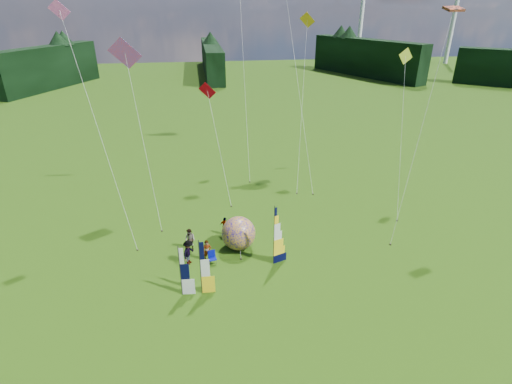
{
  "coord_description": "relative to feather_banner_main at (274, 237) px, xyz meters",
  "views": [
    {
      "loc": [
        -4.57,
        -19.85,
        17.1
      ],
      "look_at": [
        -1.0,
        4.0,
        5.5
      ],
      "focal_mm": 28.0,
      "sensor_mm": 36.0,
      "label": 1
    }
  ],
  "objects": [
    {
      "name": "small_kite_green",
      "position": [
        0.44,
        20.1,
        8.92
      ],
      "size": [
        4.61,
        13.82,
        22.4
      ],
      "primitive_type": null,
      "rotation": [
        0.0,
        0.0,
        -0.15
      ],
      "color": "green",
      "rests_on": "ground"
    },
    {
      "name": "bol_inflatable",
      "position": [
        -2.23,
        2.44,
        -0.99
      ],
      "size": [
        3.22,
        3.22,
        2.58
      ],
      "primitive_type": "sphere",
      "rotation": [
        0.0,
        0.0,
        -0.3
      ],
      "color": "#100378",
      "rests_on": "ground"
    },
    {
      "name": "ground",
      "position": [
        -0.16,
        -3.32,
        -2.28
      ],
      "size": [
        220.0,
        220.0,
        0.0
      ],
      "primitive_type": "plane",
      "color": "#39720E",
      "rests_on": "ground"
    },
    {
      "name": "spectator_d",
      "position": [
        -3.09,
        4.5,
        -1.51
      ],
      "size": [
        0.95,
        0.84,
        1.55
      ],
      "primitive_type": "imported",
      "rotation": [
        0.0,
        0.0,
        2.5
      ],
      "color": "#66594C",
      "rests_on": "ground"
    },
    {
      "name": "small_kite_orange",
      "position": [
        5.62,
        15.07,
        6.03
      ],
      "size": [
        7.49,
        11.6,
        16.61
      ],
      "primitive_type": null,
      "rotation": [
        0.0,
        0.0,
        -0.26
      ],
      "color": "orange",
      "rests_on": "ground"
    },
    {
      "name": "spectator_c",
      "position": [
        -5.96,
        0.96,
        -1.33
      ],
      "size": [
        0.97,
        1.29,
        1.89
      ],
      "primitive_type": "imported",
      "rotation": [
        0.0,
        0.0,
        1.08
      ],
      "color": "#66594C",
      "rests_on": "ground"
    },
    {
      "name": "spectator_b",
      "position": [
        -5.87,
        2.73,
        -1.4
      ],
      "size": [
        0.94,
        0.85,
        1.76
      ],
      "primitive_type": "imported",
      "rotation": [
        0.0,
        0.0,
        -0.65
      ],
      "color": "#66594C",
      "rests_on": "ground"
    },
    {
      "name": "spectator_a",
      "position": [
        -4.65,
        1.09,
        -1.43
      ],
      "size": [
        0.62,
        0.41,
        1.69
      ],
      "primitive_type": "imported",
      "rotation": [
        0.0,
        0.0,
        -0.0
      ],
      "color": "#66594C",
      "rests_on": "ground"
    },
    {
      "name": "kite_whale",
      "position": [
        5.51,
        16.69,
        8.13
      ],
      "size": [
        9.02,
        16.08,
        20.82
      ],
      "primitive_type": null,
      "rotation": [
        0.0,
        0.0,
        0.33
      ],
      "color": "black",
      "rests_on": "ground"
    },
    {
      "name": "side_banner_left",
      "position": [
        -5.15,
        -2.45,
        -0.33
      ],
      "size": [
        1.08,
        0.13,
        3.9
      ],
      "primitive_type": null,
      "rotation": [
        0.0,
        0.0,
        -0.03
      ],
      "color": "yellow",
      "rests_on": "ground"
    },
    {
      "name": "small_kite_red",
      "position": [
        -2.9,
        12.74,
        3.03
      ],
      "size": [
        7.05,
        10.71,
        10.63
      ],
      "primitive_type": null,
      "rotation": [
        0.0,
        0.0,
        -0.3
      ],
      "color": "#C70010",
      "rests_on": "ground"
    },
    {
      "name": "kite_rainbow_delta",
      "position": [
        -9.26,
        9.16,
        5.41
      ],
      "size": [
        7.01,
        11.5,
        15.38
      ],
      "primitive_type": null,
      "rotation": [
        0.0,
        0.0,
        0.05
      ],
      "color": "red",
      "rests_on": "ground"
    },
    {
      "name": "turbine_right",
      "position": [
        44.84,
        98.68,
        12.72
      ],
      "size": [
        8.0,
        1.2,
        30.0
      ],
      "primitive_type": null,
      "color": "silver",
      "rests_on": "ground"
    },
    {
      "name": "small_kite_pink",
      "position": [
        -11.82,
        6.09,
        6.56
      ],
      "size": [
        7.25,
        8.89,
        17.69
      ],
      "primitive_type": null,
      "rotation": [
        0.0,
        0.0,
        0.13
      ],
      "color": "#D0509E",
      "rests_on": "ground"
    },
    {
      "name": "treeline_ring",
      "position": [
        -0.16,
        -3.32,
        1.72
      ],
      "size": [
        210.0,
        210.0,
        8.0
      ],
      "primitive_type": null,
      "color": "black",
      "rests_on": "ground"
    },
    {
      "name": "kite_parafoil",
      "position": [
        11.67,
        3.42,
        6.82
      ],
      "size": [
        8.8,
        8.95,
        18.19
      ],
      "primitive_type": null,
      "rotation": [
        0.0,
        0.0,
        0.15
      ],
      "color": "#D54E2E",
      "rests_on": "ground"
    },
    {
      "name": "feather_banner_main",
      "position": [
        0.0,
        0.0,
        0.0
      ],
      "size": [
        1.2,
        0.52,
        4.56
      ],
      "primitive_type": null,
      "rotation": [
        0.0,
        0.0,
        0.35
      ],
      "color": "black",
      "rests_on": "ground"
    },
    {
      "name": "turbine_left",
      "position": [
        69.84,
        91.68,
        12.72
      ],
      "size": [
        8.0,
        1.2,
        30.0
      ],
      "primitive_type": null,
      "color": "silver",
      "rests_on": "ground"
    },
    {
      "name": "camp_chair",
      "position": [
        -4.31,
        0.68,
        -1.79
      ],
      "size": [
        0.67,
        0.67,
        0.99
      ],
      "primitive_type": null,
      "rotation": [
        0.0,
        0.0,
        0.2
      ],
      "color": "#030971",
      "rests_on": "ground"
    },
    {
      "name": "small_kite_yellow",
      "position": [
        12.68,
        7.84,
        4.7
      ],
      "size": [
        6.6,
        9.97,
        13.96
      ],
      "primitive_type": null,
      "rotation": [
        0.0,
        0.0,
        0.24
      ],
      "color": "#ECF93E",
      "rests_on": "ground"
    },
    {
      "name": "side_banner_far",
      "position": [
        -6.41,
        -2.39,
        -0.51
      ],
      "size": [
        1.05,
        0.18,
        3.55
      ],
      "primitive_type": null,
      "rotation": [
        0.0,
        0.0,
        -0.08
      ],
      "color": "white",
      "rests_on": "ground"
    }
  ]
}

